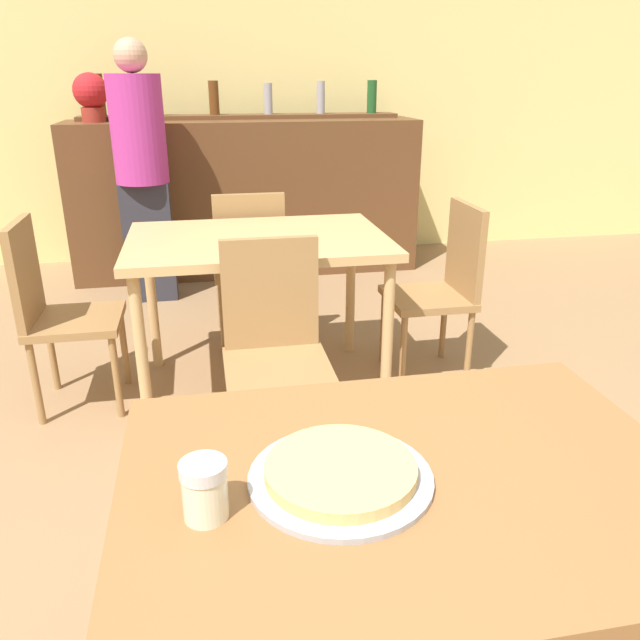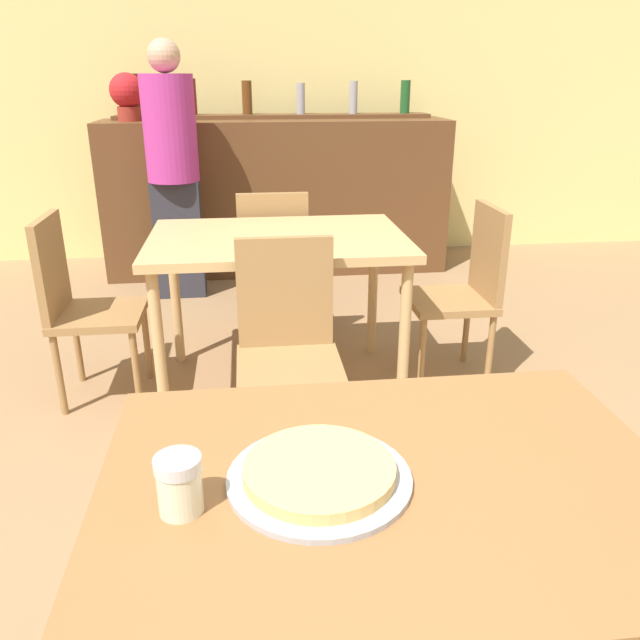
{
  "view_description": "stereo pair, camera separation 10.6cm",
  "coord_description": "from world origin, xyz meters",
  "px_view_note": "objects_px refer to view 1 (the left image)",
  "views": [
    {
      "loc": [
        -0.35,
        -0.93,
        1.46
      ],
      "look_at": [
        -0.07,
        0.55,
        0.86
      ],
      "focal_mm": 35.0,
      "sensor_mm": 36.0,
      "label": 1
    },
    {
      "loc": [
        -0.25,
        -0.95,
        1.46
      ],
      "look_at": [
        -0.07,
        0.55,
        0.86
      ],
      "focal_mm": 35.0,
      "sensor_mm": 36.0,
      "label": 2
    }
  ],
  "objects_px": {
    "chair_far_side_front": "(274,340)",
    "chair_far_side_back": "(249,259)",
    "chair_far_side_left": "(54,305)",
    "cheese_shaker": "(205,490)",
    "chair_far_side_right": "(444,281)",
    "potted_plant": "(91,94)",
    "person_standing": "(142,166)",
    "pizza_tray": "(341,474)"
  },
  "relations": [
    {
      "from": "chair_far_side_front",
      "to": "chair_far_side_back",
      "type": "height_order",
      "value": "same"
    },
    {
      "from": "chair_far_side_left",
      "to": "cheese_shaker",
      "type": "relative_size",
      "value": 8.39
    },
    {
      "from": "chair_far_side_left",
      "to": "chair_far_side_right",
      "type": "distance_m",
      "value": 1.84
    },
    {
      "from": "cheese_shaker",
      "to": "chair_far_side_right",
      "type": "bearing_deg",
      "value": 58.14
    },
    {
      "from": "chair_far_side_right",
      "to": "potted_plant",
      "type": "distance_m",
      "value": 2.87
    },
    {
      "from": "chair_far_side_back",
      "to": "chair_far_side_left",
      "type": "distance_m",
      "value": 1.09
    },
    {
      "from": "chair_far_side_front",
      "to": "person_standing",
      "type": "xyz_separation_m",
      "value": [
        -0.61,
        2.06,
        0.41
      ]
    },
    {
      "from": "chair_far_side_left",
      "to": "potted_plant",
      "type": "height_order",
      "value": "potted_plant"
    },
    {
      "from": "chair_far_side_left",
      "to": "pizza_tray",
      "type": "distance_m",
      "value": 2.09
    },
    {
      "from": "chair_far_side_front",
      "to": "cheese_shaker",
      "type": "relative_size",
      "value": 8.39
    },
    {
      "from": "potted_plant",
      "to": "cheese_shaker",
      "type": "bearing_deg",
      "value": -80.28
    },
    {
      "from": "chair_far_side_right",
      "to": "cheese_shaker",
      "type": "relative_size",
      "value": 8.39
    },
    {
      "from": "pizza_tray",
      "to": "potted_plant",
      "type": "bearing_deg",
      "value": 103.3
    },
    {
      "from": "chair_far_side_back",
      "to": "potted_plant",
      "type": "xyz_separation_m",
      "value": [
        -0.94,
        1.43,
        0.83
      ]
    },
    {
      "from": "chair_far_side_back",
      "to": "person_standing",
      "type": "height_order",
      "value": "person_standing"
    },
    {
      "from": "chair_far_side_front",
      "to": "cheese_shaker",
      "type": "xyz_separation_m",
      "value": [
        -0.27,
        -1.34,
        0.32
      ]
    },
    {
      "from": "chair_far_side_back",
      "to": "potted_plant",
      "type": "bearing_deg",
      "value": -56.61
    },
    {
      "from": "chair_far_side_left",
      "to": "person_standing",
      "type": "height_order",
      "value": "person_standing"
    },
    {
      "from": "chair_far_side_front",
      "to": "pizza_tray",
      "type": "distance_m",
      "value": 1.32
    },
    {
      "from": "chair_far_side_right",
      "to": "chair_far_side_left",
      "type": "bearing_deg",
      "value": -90.0
    },
    {
      "from": "pizza_tray",
      "to": "person_standing",
      "type": "xyz_separation_m",
      "value": [
        -0.58,
        3.35,
        0.13
      ]
    },
    {
      "from": "pizza_tray",
      "to": "potted_plant",
      "type": "xyz_separation_m",
      "value": [
        -0.92,
        3.88,
        0.55
      ]
    },
    {
      "from": "chair_far_side_back",
      "to": "cheese_shaker",
      "type": "height_order",
      "value": "chair_far_side_back"
    },
    {
      "from": "chair_far_side_front",
      "to": "potted_plant",
      "type": "relative_size",
      "value": 2.69
    },
    {
      "from": "chair_far_side_left",
      "to": "chair_far_side_front",
      "type": "bearing_deg",
      "value": -122.19
    },
    {
      "from": "pizza_tray",
      "to": "person_standing",
      "type": "height_order",
      "value": "person_standing"
    },
    {
      "from": "chair_far_side_right",
      "to": "cheese_shaker",
      "type": "xyz_separation_m",
      "value": [
        -1.19,
        -1.92,
        0.32
      ]
    },
    {
      "from": "chair_far_side_left",
      "to": "pizza_tray",
      "type": "height_order",
      "value": "chair_far_side_left"
    },
    {
      "from": "chair_far_side_right",
      "to": "person_standing",
      "type": "relative_size",
      "value": 0.53
    },
    {
      "from": "chair_far_side_right",
      "to": "cheese_shaker",
      "type": "height_order",
      "value": "chair_far_side_right"
    },
    {
      "from": "person_standing",
      "to": "potted_plant",
      "type": "distance_m",
      "value": 0.76
    },
    {
      "from": "potted_plant",
      "to": "chair_far_side_right",
      "type": "bearing_deg",
      "value": -47.16
    },
    {
      "from": "chair_far_side_front",
      "to": "potted_plant",
      "type": "height_order",
      "value": "potted_plant"
    },
    {
      "from": "cheese_shaker",
      "to": "person_standing",
      "type": "relative_size",
      "value": 0.06
    },
    {
      "from": "person_standing",
      "to": "cheese_shaker",
      "type": "bearing_deg",
      "value": -84.32
    },
    {
      "from": "chair_far_side_right",
      "to": "pizza_tray",
      "type": "relative_size",
      "value": 2.59
    },
    {
      "from": "chair_far_side_left",
      "to": "pizza_tray",
      "type": "bearing_deg",
      "value": -154.38
    },
    {
      "from": "chair_far_side_left",
      "to": "chair_far_side_right",
      "type": "height_order",
      "value": "same"
    },
    {
      "from": "cheese_shaker",
      "to": "pizza_tray",
      "type": "bearing_deg",
      "value": 11.72
    },
    {
      "from": "chair_far_side_right",
      "to": "potted_plant",
      "type": "bearing_deg",
      "value": -137.16
    },
    {
      "from": "pizza_tray",
      "to": "cheese_shaker",
      "type": "relative_size",
      "value": 3.24
    },
    {
      "from": "chair_far_side_back",
      "to": "chair_far_side_left",
      "type": "relative_size",
      "value": 1.0
    }
  ]
}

